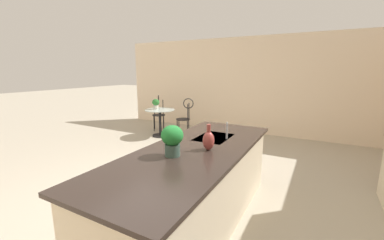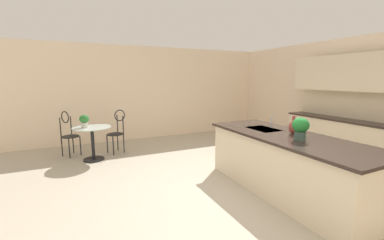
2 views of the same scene
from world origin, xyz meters
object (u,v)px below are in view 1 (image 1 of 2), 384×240
object	(u,v)px
chair_near_window	(159,111)
vase_on_counter	(209,140)
potted_plant_on_table	(156,103)
bistro_table	(160,120)
chair_by_island	(185,115)
potted_plant_counter_near	(172,139)

from	to	relation	value
chair_near_window	vase_on_counter	size ratio (longest dim) A/B	3.62
potted_plant_on_table	bistro_table	bearing A→B (deg)	84.14
vase_on_counter	chair_near_window	bearing A→B (deg)	-137.12
bistro_table	chair_near_window	bearing A→B (deg)	-141.15
chair_by_island	bistro_table	bearing A→B (deg)	-57.42
chair_near_window	chair_by_island	bearing A→B (deg)	78.20
potted_plant_on_table	potted_plant_counter_near	world-z (taller)	potted_plant_counter_near
vase_on_counter	potted_plant_on_table	bearing A→B (deg)	-135.10
bistro_table	chair_near_window	distance (m)	0.77
chair_by_island	potted_plant_counter_near	distance (m)	4.16
chair_by_island	vase_on_counter	world-z (taller)	vase_on_counter
bistro_table	potted_plant_on_table	size ratio (longest dim) A/B	2.88
chair_near_window	chair_by_island	xyz separation A→B (m)	(0.22, 1.05, 0.00)
chair_near_window	chair_by_island	size ratio (longest dim) A/B	1.00
bistro_table	vase_on_counter	bearing A→B (deg)	43.64
chair_near_window	potted_plant_on_table	size ratio (longest dim) A/B	3.75
chair_near_window	potted_plant_on_table	bearing A→B (deg)	30.24
potted_plant_on_table	vase_on_counter	distance (m)	4.14
potted_plant_counter_near	vase_on_counter	size ratio (longest dim) A/B	1.12
potted_plant_counter_near	potted_plant_on_table	bearing A→B (deg)	-140.80
chair_by_island	potted_plant_counter_near	bearing A→B (deg)	28.31
bistro_table	potted_plant_on_table	xyz separation A→B (m)	(-0.01, -0.14, 0.45)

